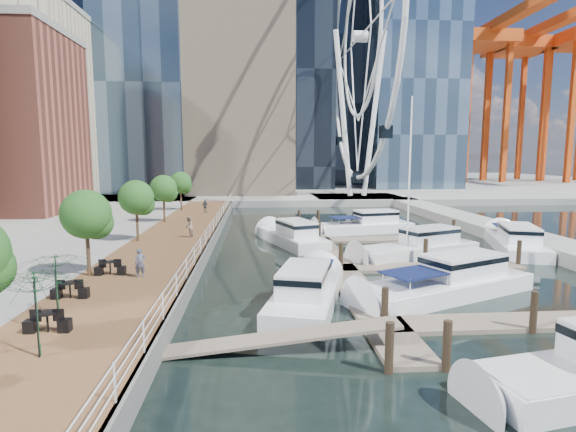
% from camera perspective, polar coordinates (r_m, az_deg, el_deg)
% --- Properties ---
extents(ground, '(520.00, 520.00, 0.00)m').
position_cam_1_polar(ground, '(21.55, 2.72, -12.28)').
color(ground, black).
rests_on(ground, ground).
extents(boardwalk, '(6.00, 60.00, 1.00)m').
position_cam_1_polar(boardwalk, '(36.38, -14.42, -3.51)').
color(boardwalk, brown).
rests_on(boardwalk, ground).
extents(seawall, '(0.25, 60.00, 1.00)m').
position_cam_1_polar(seawall, '(35.96, -9.70, -3.51)').
color(seawall, '#595954').
rests_on(seawall, ground).
extents(land_far, '(200.00, 114.00, 1.00)m').
position_cam_1_polar(land_far, '(122.35, -2.92, 4.28)').
color(land_far, gray).
rests_on(land_far, ground).
extents(breakwater, '(4.00, 60.00, 1.00)m').
position_cam_1_polar(breakwater, '(46.47, 24.86, -1.62)').
color(breakwater, gray).
rests_on(breakwater, ground).
extents(pier, '(14.00, 12.00, 1.00)m').
position_cam_1_polar(pier, '(74.29, 8.74, 2.15)').
color(pier, gray).
rests_on(pier, ground).
extents(railing, '(0.10, 60.00, 1.05)m').
position_cam_1_polar(railing, '(35.79, -9.90, -1.89)').
color(railing, white).
rests_on(railing, boardwalk).
extents(floating_docks, '(16.00, 34.00, 2.60)m').
position_cam_1_polar(floating_docks, '(32.57, 14.70, -4.81)').
color(floating_docks, '#6D6051').
rests_on(floating_docks, ground).
extents(ferris_wheel, '(5.80, 45.60, 47.80)m').
position_cam_1_polar(ferris_wheel, '(76.29, 9.15, 21.52)').
color(ferris_wheel, white).
rests_on(ferris_wheel, ground).
extents(port_cranes, '(40.00, 52.00, 38.00)m').
position_cam_1_polar(port_cranes, '(135.96, 27.65, 12.00)').
color(port_cranes, '#D84C14').
rests_on(port_cranes, ground).
extents(street_trees, '(2.60, 42.60, 4.60)m').
position_cam_1_polar(street_trees, '(35.42, -18.73, 2.23)').
color(street_trees, '#3F2B1C').
rests_on(street_trees, ground).
extents(cafe_tables, '(2.50, 13.70, 0.74)m').
position_cam_1_polar(cafe_tables, '(20.67, -26.97, -9.98)').
color(cafe_tables, black).
rests_on(cafe_tables, ground).
extents(yacht_foreground, '(11.51, 7.44, 2.15)m').
position_cam_1_polar(yacht_foreground, '(25.49, 19.37, -9.55)').
color(yacht_foreground, white).
rests_on(yacht_foreground, ground).
extents(pedestrian_near, '(0.66, 0.56, 1.54)m').
position_cam_1_polar(pedestrian_near, '(24.93, -18.26, -5.68)').
color(pedestrian_near, '#484C60').
rests_on(pedestrian_near, boardwalk).
extents(pedestrian_mid, '(0.78, 0.93, 1.69)m').
position_cam_1_polar(pedestrian_mid, '(36.16, -12.47, -1.35)').
color(pedestrian_mid, gray).
rests_on(pedestrian_mid, boardwalk).
extents(pedestrian_far, '(0.94, 0.58, 1.49)m').
position_cam_1_polar(pedestrian_far, '(51.71, -10.45, 1.20)').
color(pedestrian_far, '#353A43').
rests_on(pedestrian_far, boardwalk).
extents(moored_yachts, '(23.77, 34.65, 11.50)m').
position_cam_1_polar(moored_yachts, '(33.82, 14.81, -5.21)').
color(moored_yachts, silver).
rests_on(moored_yachts, ground).
extents(cafe_seating, '(4.49, 7.50, 2.75)m').
position_cam_1_polar(cafe_seating, '(18.35, -28.67, -9.32)').
color(cafe_seating, '#0F391D').
rests_on(cafe_seating, ground).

